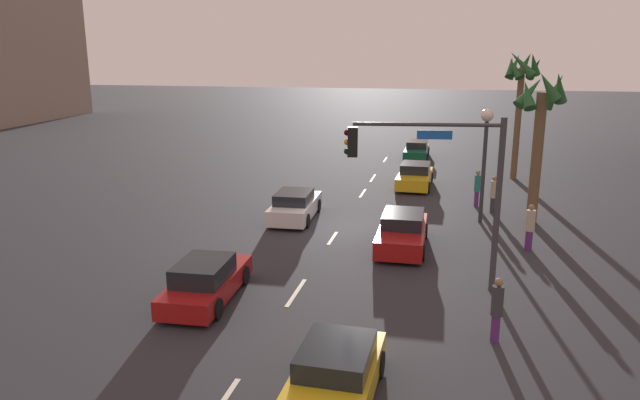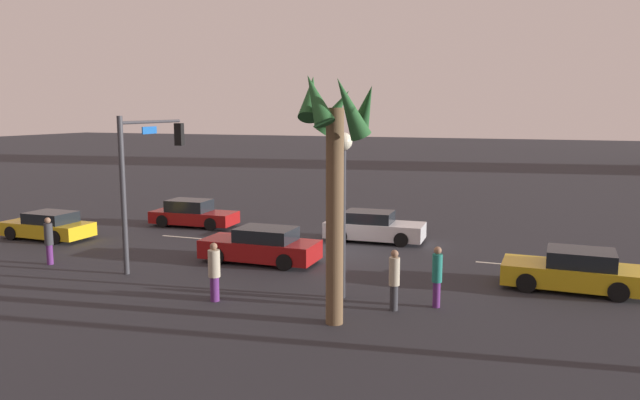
% 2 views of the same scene
% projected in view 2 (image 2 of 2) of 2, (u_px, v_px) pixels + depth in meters
% --- Properties ---
extents(ground_plane, '(220.00, 220.00, 0.00)m').
position_uv_depth(ground_plane, '(335.00, 250.00, 25.97)').
color(ground_plane, '#28282D').
extents(lane_stripe_1, '(2.38, 0.14, 0.01)m').
position_uv_depth(lane_stripe_1, '(625.00, 274.00, 22.10)').
color(lane_stripe_1, silver).
rests_on(lane_stripe_1, ground_plane).
extents(lane_stripe_2, '(2.14, 0.14, 0.01)m').
position_uv_depth(lane_stripe_2, '(504.00, 264.00, 23.57)').
color(lane_stripe_2, silver).
rests_on(lane_stripe_2, ground_plane).
extents(lane_stripe_3, '(1.84, 0.14, 0.01)m').
position_uv_depth(lane_stripe_3, '(302.00, 247.00, 26.49)').
color(lane_stripe_3, silver).
rests_on(lane_stripe_3, ground_plane).
extents(lane_stripe_4, '(2.34, 0.14, 0.01)m').
position_uv_depth(lane_stripe_4, '(184.00, 237.00, 28.55)').
color(lane_stripe_4, silver).
rests_on(lane_stripe_4, ground_plane).
extents(lane_stripe_5, '(2.02, 0.14, 0.01)m').
position_uv_depth(lane_stripe_5, '(48.00, 226.00, 31.37)').
color(lane_stripe_5, silver).
rests_on(lane_stripe_5, ground_plane).
extents(lane_stripe_6, '(2.36, 0.14, 0.01)m').
position_uv_depth(lane_stripe_6, '(73.00, 228.00, 30.82)').
color(lane_stripe_6, silver).
rests_on(lane_stripe_6, ground_plane).
extents(car_0, '(4.47, 1.98, 1.36)m').
position_uv_depth(car_0, '(193.00, 214.00, 31.31)').
color(car_0, maroon).
rests_on(car_0, ground_plane).
extents(car_1, '(4.43, 2.03, 1.37)m').
position_uv_depth(car_1, '(574.00, 271.00, 20.13)').
color(car_1, gold).
rests_on(car_1, ground_plane).
extents(car_3, '(4.61, 1.98, 1.39)m').
position_uv_depth(car_3, '(261.00, 246.00, 23.81)').
color(car_3, maroon).
rests_on(car_3, ground_plane).
extents(car_4, '(4.27, 1.96, 1.27)m').
position_uv_depth(car_4, '(48.00, 226.00, 28.20)').
color(car_4, gold).
rests_on(car_4, ground_plane).
extents(car_5, '(4.52, 2.02, 1.37)m').
position_uv_depth(car_5, '(373.00, 227.00, 27.69)').
color(car_5, silver).
rests_on(car_5, ground_plane).
extents(traffic_signal, '(0.90, 5.00, 5.72)m').
position_uv_depth(traffic_signal, '(146.00, 163.00, 23.30)').
color(traffic_signal, '#38383D').
rests_on(traffic_signal, ground_plane).
extents(streetlamp, '(0.56, 0.56, 5.24)m').
position_uv_depth(streetlamp, '(343.00, 181.00, 18.83)').
color(streetlamp, '#2D2D33').
rests_on(streetlamp, ground_plane).
extents(pedestrian_0, '(0.43, 0.43, 1.86)m').
position_uv_depth(pedestrian_0, '(214.00, 271.00, 18.88)').
color(pedestrian_0, '#59266B').
rests_on(pedestrian_0, ground_plane).
extents(pedestrian_1, '(0.38, 0.38, 1.84)m').
position_uv_depth(pedestrian_1, '(394.00, 278.00, 18.00)').
color(pedestrian_1, '#333338').
rests_on(pedestrian_1, ground_plane).
extents(pedestrian_2, '(0.43, 0.43, 1.84)m').
position_uv_depth(pedestrian_2, '(49.00, 239.00, 23.42)').
color(pedestrian_2, '#59266B').
rests_on(pedestrian_2, ground_plane).
extents(pedestrian_3, '(0.37, 0.37, 1.88)m').
position_uv_depth(pedestrian_3, '(437.00, 275.00, 18.28)').
color(pedestrian_3, '#59266B').
rests_on(pedestrian_3, ground_plane).
extents(palm_tree_0, '(2.39, 2.47, 6.97)m').
position_uv_depth(palm_tree_0, '(336.00, 149.00, 16.29)').
color(palm_tree_0, brown).
rests_on(palm_tree_0, ground_plane).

